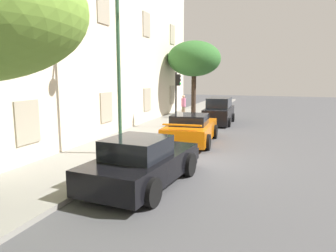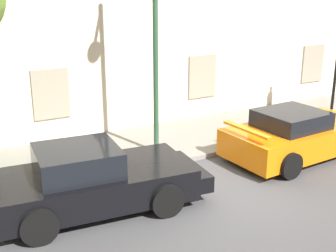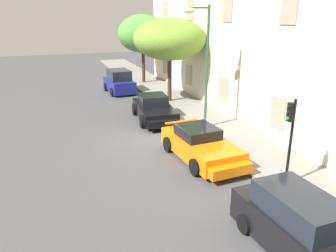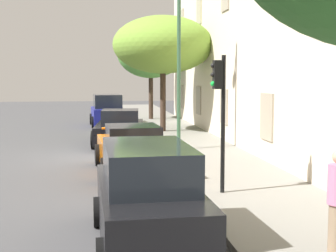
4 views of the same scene
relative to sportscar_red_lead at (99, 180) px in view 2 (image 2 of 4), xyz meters
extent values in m
plane|color=#444447|center=(2.89, -0.61, -0.65)|extent=(80.00, 80.00, 0.00)
cube|color=gray|center=(2.89, 2.86, -0.58)|extent=(60.00, 3.23, 0.14)
cube|color=#9E937F|center=(0.21, 4.45, 0.95)|extent=(1.10, 0.06, 1.50)
cube|color=#9E937F|center=(5.56, 4.45, 0.95)|extent=(1.10, 0.06, 1.50)
cube|color=#9E937F|center=(10.91, 4.45, 0.95)|extent=(1.10, 0.06, 1.50)
cube|color=black|center=(-0.13, 0.01, -0.09)|extent=(4.41, 2.31, 0.69)
cube|color=black|center=(-0.45, 0.04, 0.54)|extent=(1.84, 1.69, 0.56)
cube|color=black|center=(1.73, -0.16, -0.17)|extent=(1.43, 1.89, 0.38)
cylinder|color=black|center=(1.27, 0.86, -0.28)|extent=(0.76, 0.31, 0.74)
cylinder|color=black|center=(1.09, -1.07, -0.28)|extent=(0.76, 0.31, 0.74)
cylinder|color=black|center=(-1.36, 1.09, -0.28)|extent=(0.76, 0.31, 0.74)
cylinder|color=black|center=(-1.54, -0.83, -0.28)|extent=(0.76, 0.31, 0.74)
cube|color=orange|center=(6.01, 0.16, -0.09)|extent=(4.40, 2.22, 0.75)
cube|color=black|center=(5.69, 0.14, 0.51)|extent=(1.81, 1.67, 0.46)
cube|color=orange|center=(4.05, 0.04, 0.50)|extent=(0.26, 1.67, 0.06)
cylinder|color=black|center=(7.27, 1.22, -0.30)|extent=(0.71, 0.28, 0.70)
cylinder|color=black|center=(4.63, 1.05, -0.30)|extent=(0.71, 0.28, 0.70)
cylinder|color=black|center=(4.75, -0.89, -0.30)|extent=(0.71, 0.28, 0.70)
cylinder|color=black|center=(9.44, 1.99, 1.11)|extent=(0.10, 0.10, 3.23)
cylinder|color=#2D5138|center=(2.50, 2.10, 2.69)|extent=(0.14, 0.14, 6.39)
camera|label=1|loc=(-8.33, -3.56, 2.55)|focal=33.64mm
camera|label=2|loc=(-3.05, -8.58, 4.14)|focal=48.14mm
camera|label=3|loc=(18.28, -5.89, 5.49)|focal=35.79mm
camera|label=4|loc=(20.38, -0.88, 2.23)|focal=51.71mm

